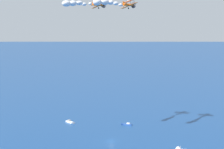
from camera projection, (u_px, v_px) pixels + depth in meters
The scene contains 7 objects.
ground_plane at pixel (111, 141), 146.12m from camera, with size 2000.00×2000.00×0.00m, color navy.
motorboat_inshore at pixel (71, 122), 173.03m from camera, with size 5.30×4.35×1.60m.
motorboat_offshore at pixel (126, 124), 169.40m from camera, with size 5.16×1.88×1.46m.
biplane_lead at pixel (99, 4), 142.71m from camera, with size 7.20×7.12×3.88m.
smoke_trail_lead at pixel (73, 3), 130.93m from camera, with size 8.73×15.07×2.87m.
biplane_wingman at pixel (129, 4), 137.83m from camera, with size 7.20×7.12×3.88m.
smoke_trail_wingman at pixel (105, 2), 126.29m from camera, with size 9.32×14.98×2.86m.
Camera 1 is at (26.93, -138.58, 46.21)m, focal length 58.61 mm.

